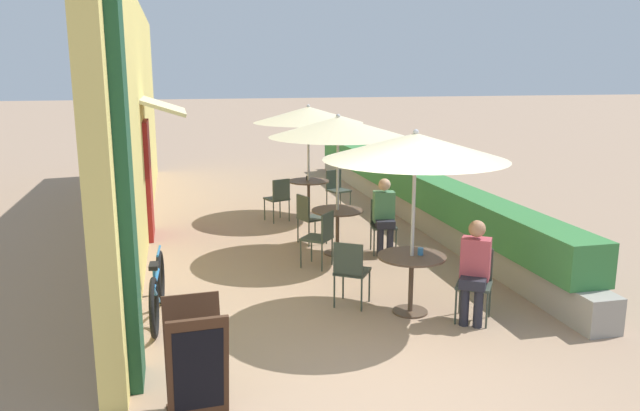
% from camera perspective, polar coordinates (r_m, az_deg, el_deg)
% --- Properties ---
extents(ground_plane, '(120.00, 120.00, 0.00)m').
position_cam_1_polar(ground_plane, '(6.33, 6.26, -15.80)').
color(ground_plane, '#9E7F66').
extents(cafe_facade_wall, '(0.98, 13.64, 4.20)m').
position_cam_1_polar(cafe_facade_wall, '(11.99, -16.32, 7.61)').
color(cafe_facade_wall, '#E0CC6B').
rests_on(cafe_facade_wall, ground_plane).
extents(planter_hedge, '(0.60, 12.64, 1.01)m').
position_cam_1_polar(planter_hedge, '(13.08, 7.94, 1.48)').
color(planter_hedge, gray).
rests_on(planter_hedge, ground_plane).
extents(patio_table_near, '(0.85, 0.85, 0.74)m').
position_cam_1_polar(patio_table_near, '(7.81, 8.35, -5.83)').
color(patio_table_near, brown).
rests_on(patio_table_near, ground_plane).
extents(patio_umbrella_near, '(2.22, 2.22, 2.29)m').
position_cam_1_polar(patio_umbrella_near, '(7.48, 8.72, 5.35)').
color(patio_umbrella_near, '#B7B7BC').
rests_on(patio_umbrella_near, ground_plane).
extents(cafe_chair_near_left, '(0.55, 0.55, 0.87)m').
position_cam_1_polar(cafe_chair_near_left, '(7.93, 2.81, -5.75)').
color(cafe_chair_near_left, '#384238').
rests_on(cafe_chair_near_left, ground_plane).
extents(cafe_chair_near_right, '(0.55, 0.55, 0.87)m').
position_cam_1_polar(cafe_chair_near_right, '(7.79, 13.99, -6.45)').
color(cafe_chair_near_right, '#384238').
rests_on(cafe_chair_near_right, ground_plane).
extents(seated_patron_near_right, '(0.49, 0.51, 1.25)m').
position_cam_1_polar(seated_patron_near_right, '(7.63, 13.96, -5.50)').
color(seated_patron_near_right, '#23232D').
rests_on(seated_patron_near_right, ground_plane).
extents(coffee_cup_near, '(0.07, 0.07, 0.09)m').
position_cam_1_polar(coffee_cup_near, '(7.79, 9.17, -4.16)').
color(coffee_cup_near, teal).
rests_on(coffee_cup_near, patio_table_near).
extents(patio_table_mid, '(0.85, 0.85, 0.74)m').
position_cam_1_polar(patio_table_mid, '(10.18, 1.61, -1.40)').
color(patio_table_mid, brown).
rests_on(patio_table_mid, ground_plane).
extents(patio_umbrella_mid, '(2.22, 2.22, 2.29)m').
position_cam_1_polar(patio_umbrella_mid, '(9.93, 1.66, 7.19)').
color(patio_umbrella_mid, '#B7B7BC').
rests_on(patio_umbrella_mid, ground_plane).
extents(cafe_chair_mid_left, '(0.51, 0.51, 0.87)m').
position_cam_1_polar(cafe_chair_mid_left, '(10.76, -1.07, -0.87)').
color(cafe_chair_mid_left, '#384238').
rests_on(cafe_chair_mid_left, ground_plane).
extents(cafe_chair_mid_right, '(0.56, 0.56, 0.87)m').
position_cam_1_polar(cafe_chair_mid_right, '(9.49, 0.10, -2.68)').
color(cafe_chair_mid_right, '#384238').
rests_on(cafe_chair_mid_right, ground_plane).
extents(cafe_chair_mid_back, '(0.46, 0.46, 0.87)m').
position_cam_1_polar(cafe_chair_mid_back, '(10.36, 5.77, -1.46)').
color(cafe_chair_mid_back, '#384238').
rests_on(cafe_chair_mid_back, ground_plane).
extents(seated_patron_mid_back, '(0.38, 0.45, 1.25)m').
position_cam_1_polar(seated_patron_mid_back, '(10.22, 5.89, -0.68)').
color(seated_patron_mid_back, '#23232D').
rests_on(seated_patron_mid_back, ground_plane).
extents(patio_table_far, '(0.85, 0.85, 0.74)m').
position_cam_1_polar(patio_table_far, '(12.83, -1.05, 1.49)').
color(patio_table_far, brown).
rests_on(patio_table_far, ground_plane).
extents(patio_umbrella_far, '(2.22, 2.22, 2.29)m').
position_cam_1_polar(patio_umbrella_far, '(12.63, -1.08, 8.30)').
color(patio_umbrella_far, '#B7B7BC').
rests_on(patio_umbrella_far, ground_plane).
extents(cafe_chair_far_left, '(0.52, 0.52, 0.87)m').
position_cam_1_polar(cafe_chair_far_left, '(13.32, 1.52, 1.70)').
color(cafe_chair_far_left, '#384238').
rests_on(cafe_chair_far_left, ground_plane).
extents(cafe_chair_far_right, '(0.52, 0.52, 0.87)m').
position_cam_1_polar(cafe_chair_far_right, '(12.38, -3.81, 0.86)').
color(cafe_chair_far_right, '#384238').
rests_on(cafe_chair_far_right, ground_plane).
extents(coffee_cup_far, '(0.07, 0.07, 0.09)m').
position_cam_1_polar(coffee_cup_far, '(12.86, -1.14, 2.54)').
color(coffee_cup_far, '#232328').
rests_on(coffee_cup_far, patio_table_far).
extents(bicycle_leaning, '(0.15, 1.77, 0.79)m').
position_cam_1_polar(bicycle_leaning, '(7.86, -14.64, -7.51)').
color(bicycle_leaning, black).
rests_on(bicycle_leaning, ground_plane).
extents(menu_board, '(0.56, 0.66, 1.03)m').
position_cam_1_polar(menu_board, '(5.64, -11.27, -13.91)').
color(menu_board, '#422819').
rests_on(menu_board, ground_plane).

